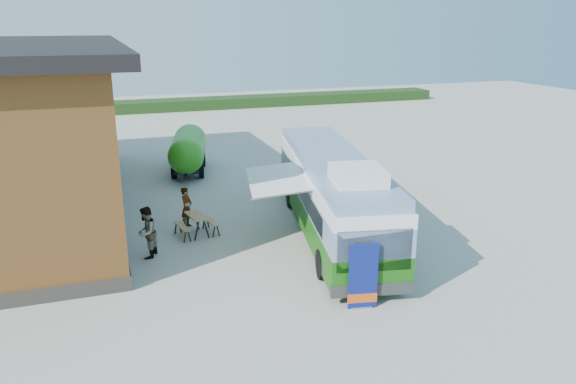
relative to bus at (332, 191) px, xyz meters
name	(u,v)px	position (x,y,z in m)	size (l,w,h in m)	color
ground	(317,263)	(-1.66, -2.54, -1.82)	(100.00, 100.00, 0.00)	#BCB7AD
barn	(16,133)	(-12.16, 7.46, 1.77)	(9.60, 21.20, 7.50)	brown
hedge	(251,101)	(6.34, 35.46, -1.32)	(40.00, 3.00, 1.00)	#264419
bus	(332,191)	(0.00, 0.00, 0.00)	(4.99, 12.67, 3.81)	#1A6711
awning	(286,175)	(-2.08, -0.36, 0.96)	(3.31, 4.55, 0.52)	white
banner	(363,282)	(-1.57, -6.05, -0.96)	(0.91, 0.30, 2.11)	navy
picnic_table	(196,220)	(-5.25, 1.65, -1.18)	(1.73, 1.60, 0.86)	#AE7B52
person_a	(187,208)	(-5.46, 2.70, -0.95)	(0.64, 0.42, 1.75)	#999999
person_b	(146,233)	(-7.36, 0.02, -0.85)	(0.94, 0.74, 1.94)	#999999
slurry_tanker	(188,149)	(-3.89, 11.63, -0.43)	(2.87, 6.41, 2.41)	#2B921A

